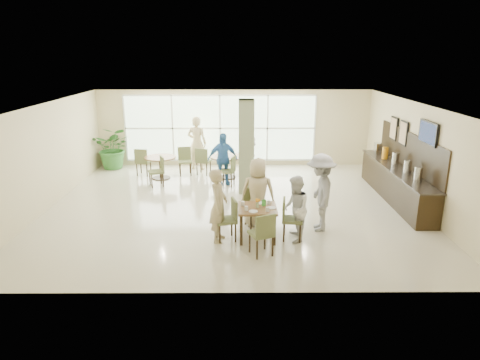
{
  "coord_description": "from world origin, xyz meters",
  "views": [
    {
      "loc": [
        0.14,
        -11.19,
        4.09
      ],
      "look_at": [
        0.2,
        -1.2,
        1.1
      ],
      "focal_mm": 32.0,
      "sensor_mm": 36.0,
      "label": 1
    }
  ],
  "objects_px": {
    "round_table_right": "(227,161)",
    "adult_standing": "(197,143)",
    "teen_left": "(219,206)",
    "teen_standing": "(320,193)",
    "main_table": "(257,212)",
    "teen_far": "(258,193)",
    "teen_right": "(295,209)",
    "buffet_counter": "(396,181)",
    "potted_plant": "(114,148)",
    "round_table_left": "(160,162)",
    "adult_b": "(249,156)",
    "adult_a": "(223,159)"
  },
  "relations": [
    {
      "from": "main_table",
      "to": "adult_standing",
      "type": "relative_size",
      "value": 0.45
    },
    {
      "from": "buffet_counter",
      "to": "adult_b",
      "type": "bearing_deg",
      "value": 151.99
    },
    {
      "from": "round_table_left",
      "to": "round_table_right",
      "type": "bearing_deg",
      "value": 2.36
    },
    {
      "from": "teen_left",
      "to": "adult_b",
      "type": "relative_size",
      "value": 1.12
    },
    {
      "from": "teen_standing",
      "to": "round_table_right",
      "type": "bearing_deg",
      "value": -148.61
    },
    {
      "from": "adult_b",
      "to": "potted_plant",
      "type": "bearing_deg",
      "value": -115.85
    },
    {
      "from": "teen_right",
      "to": "main_table",
      "type": "bearing_deg",
      "value": -94.85
    },
    {
      "from": "buffet_counter",
      "to": "teen_standing",
      "type": "distance_m",
      "value": 3.42
    },
    {
      "from": "round_table_right",
      "to": "buffet_counter",
      "type": "distance_m",
      "value": 5.42
    },
    {
      "from": "adult_standing",
      "to": "main_table",
      "type": "bearing_deg",
      "value": 121.57
    },
    {
      "from": "main_table",
      "to": "teen_standing",
      "type": "relative_size",
      "value": 0.47
    },
    {
      "from": "teen_right",
      "to": "adult_standing",
      "type": "distance_m",
      "value": 6.75
    },
    {
      "from": "main_table",
      "to": "teen_far",
      "type": "bearing_deg",
      "value": 86.72
    },
    {
      "from": "potted_plant",
      "to": "adult_b",
      "type": "distance_m",
      "value": 5.06
    },
    {
      "from": "round_table_right",
      "to": "teen_far",
      "type": "relative_size",
      "value": 0.68
    },
    {
      "from": "round_table_right",
      "to": "adult_standing",
      "type": "xyz_separation_m",
      "value": [
        -1.09,
        1.09,
        0.38
      ]
    },
    {
      "from": "main_table",
      "to": "teen_standing",
      "type": "bearing_deg",
      "value": 18.8
    },
    {
      "from": "teen_standing",
      "to": "teen_far",
      "type": "bearing_deg",
      "value": -95.8
    },
    {
      "from": "potted_plant",
      "to": "teen_right",
      "type": "height_order",
      "value": "potted_plant"
    },
    {
      "from": "round_table_right",
      "to": "adult_standing",
      "type": "height_order",
      "value": "adult_standing"
    },
    {
      "from": "round_table_left",
      "to": "teen_left",
      "type": "xyz_separation_m",
      "value": [
        2.16,
        -4.98,
        0.27
      ]
    },
    {
      "from": "adult_a",
      "to": "adult_b",
      "type": "relative_size",
      "value": 1.12
    },
    {
      "from": "main_table",
      "to": "round_table_left",
      "type": "relative_size",
      "value": 0.82
    },
    {
      "from": "buffet_counter",
      "to": "round_table_left",
      "type": "bearing_deg",
      "value": 162.96
    },
    {
      "from": "adult_a",
      "to": "adult_standing",
      "type": "xyz_separation_m",
      "value": [
        -0.98,
        1.86,
        0.13
      ]
    },
    {
      "from": "teen_far",
      "to": "adult_b",
      "type": "height_order",
      "value": "teen_far"
    },
    {
      "from": "teen_far",
      "to": "adult_b",
      "type": "xyz_separation_m",
      "value": [
        -0.09,
        4.14,
        -0.1
      ]
    },
    {
      "from": "teen_far",
      "to": "adult_standing",
      "type": "xyz_separation_m",
      "value": [
        -1.94,
        5.3,
        0.12
      ]
    },
    {
      "from": "adult_a",
      "to": "adult_standing",
      "type": "relative_size",
      "value": 0.86
    },
    {
      "from": "potted_plant",
      "to": "adult_a",
      "type": "height_order",
      "value": "adult_a"
    },
    {
      "from": "round_table_right",
      "to": "buffet_counter",
      "type": "xyz_separation_m",
      "value": [
        4.92,
        -2.28,
        -0.03
      ]
    },
    {
      "from": "teen_left",
      "to": "teen_standing",
      "type": "relative_size",
      "value": 0.9
    },
    {
      "from": "round_table_left",
      "to": "teen_far",
      "type": "bearing_deg",
      "value": -53.29
    },
    {
      "from": "buffet_counter",
      "to": "potted_plant",
      "type": "bearing_deg",
      "value": 158.85
    },
    {
      "from": "buffet_counter",
      "to": "adult_b",
      "type": "relative_size",
      "value": 3.14
    },
    {
      "from": "teen_right",
      "to": "teen_standing",
      "type": "bearing_deg",
      "value": 135.51
    },
    {
      "from": "potted_plant",
      "to": "teen_left",
      "type": "bearing_deg",
      "value": -57.1
    },
    {
      "from": "buffet_counter",
      "to": "adult_a",
      "type": "relative_size",
      "value": 2.81
    },
    {
      "from": "teen_right",
      "to": "adult_a",
      "type": "distance_m",
      "value": 4.65
    },
    {
      "from": "round_table_left",
      "to": "round_table_right",
      "type": "xyz_separation_m",
      "value": [
        2.22,
        0.09,
        0.02
      ]
    },
    {
      "from": "buffet_counter",
      "to": "teen_far",
      "type": "bearing_deg",
      "value": -154.66
    },
    {
      "from": "adult_b",
      "to": "adult_standing",
      "type": "relative_size",
      "value": 0.77
    },
    {
      "from": "teen_left",
      "to": "teen_standing",
      "type": "xyz_separation_m",
      "value": [
        2.37,
        0.61,
        0.09
      ]
    },
    {
      "from": "round_table_right",
      "to": "teen_left",
      "type": "distance_m",
      "value": 5.08
    },
    {
      "from": "teen_far",
      "to": "adult_a",
      "type": "relative_size",
      "value": 1.02
    },
    {
      "from": "main_table",
      "to": "teen_far",
      "type": "xyz_separation_m",
      "value": [
        0.04,
        0.76,
        0.2
      ]
    },
    {
      "from": "teen_right",
      "to": "adult_b",
      "type": "xyz_separation_m",
      "value": [
        -0.88,
        5.01,
        -0.0
      ]
    },
    {
      "from": "teen_left",
      "to": "buffet_counter",
      "type": "bearing_deg",
      "value": -53.34
    },
    {
      "from": "round_table_right",
      "to": "adult_a",
      "type": "xyz_separation_m",
      "value": [
        -0.11,
        -0.77,
        0.25
      ]
    },
    {
      "from": "teen_far",
      "to": "round_table_left",
      "type": "bearing_deg",
      "value": -48.87
    }
  ]
}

